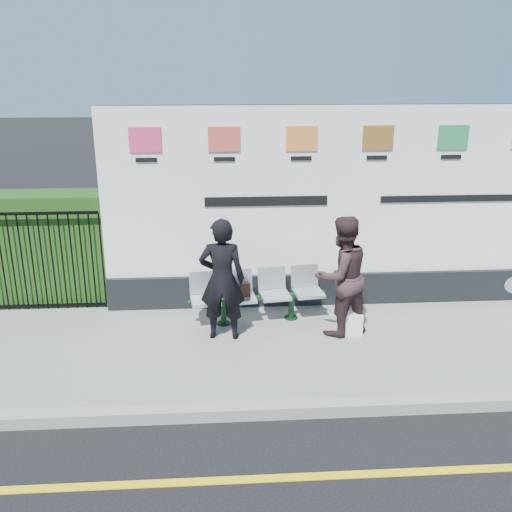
% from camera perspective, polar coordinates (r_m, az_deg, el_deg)
% --- Properties ---
extents(ground, '(80.00, 80.00, 0.00)m').
position_cam_1_polar(ground, '(5.95, 15.49, -20.12)').
color(ground, black).
extents(pavement, '(14.00, 3.00, 0.12)m').
position_cam_1_polar(pavement, '(7.93, 9.75, -8.69)').
color(pavement, gray).
rests_on(pavement, ground).
extents(kerb, '(14.00, 0.18, 0.14)m').
position_cam_1_polar(kerb, '(6.68, 12.75, -14.43)').
color(kerb, gray).
rests_on(kerb, ground).
extents(yellow_line, '(14.00, 0.10, 0.01)m').
position_cam_1_polar(yellow_line, '(5.95, 15.49, -20.09)').
color(yellow_line, yellow).
rests_on(yellow_line, ground).
extents(billboard, '(8.00, 0.30, 3.00)m').
position_cam_1_polar(billboard, '(8.80, 11.43, 3.45)').
color(billboard, black).
rests_on(billboard, pavement).
extents(hedge, '(2.35, 0.70, 1.70)m').
position_cam_1_polar(hedge, '(9.48, -20.73, 0.85)').
color(hedge, '#1E4314').
rests_on(hedge, pavement).
extents(railing, '(2.05, 0.06, 1.54)m').
position_cam_1_polar(railing, '(9.09, -21.45, -0.50)').
color(railing, black).
rests_on(railing, pavement).
extents(bench, '(1.96, 0.75, 0.41)m').
position_cam_1_polar(bench, '(8.26, 0.18, -5.23)').
color(bench, silver).
rests_on(bench, pavement).
extents(woman_left, '(0.64, 0.45, 1.68)m').
position_cam_1_polar(woman_left, '(7.57, -3.41, -2.35)').
color(woman_left, black).
rests_on(woman_left, pavement).
extents(woman_right, '(1.00, 0.91, 1.67)m').
position_cam_1_polar(woman_right, '(7.77, 8.53, -2.00)').
color(woman_right, '#342225').
rests_on(woman_right, pavement).
extents(handbag_brown, '(0.28, 0.18, 0.21)m').
position_cam_1_polar(handbag_brown, '(8.10, -1.55, -3.37)').
color(handbag_brown, black).
rests_on(handbag_brown, bench).
extents(carrier_bag_white, '(0.31, 0.18, 0.31)m').
position_cam_1_polar(carrier_bag_white, '(8.00, 9.43, -6.71)').
color(carrier_bag_white, white).
rests_on(carrier_bag_white, pavement).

